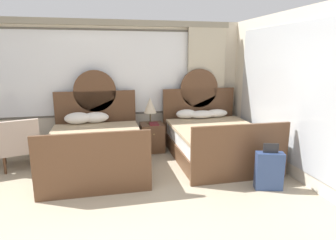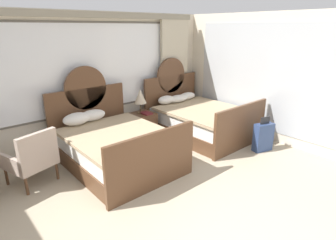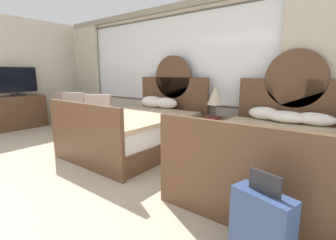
% 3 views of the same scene
% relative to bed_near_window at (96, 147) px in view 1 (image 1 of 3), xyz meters
% --- Properties ---
extents(wall_back_window, '(6.94, 0.22, 2.70)m').
position_rel_bed_near_window_xyz_m(wall_back_window, '(-0.28, 1.19, 1.06)').
color(wall_back_window, beige).
rests_on(wall_back_window, ground_plane).
extents(wall_right_mirror, '(0.08, 4.82, 2.70)m').
position_rel_bed_near_window_xyz_m(wall_right_mirror, '(3.22, -1.19, 0.98)').
color(wall_right_mirror, beige).
rests_on(wall_right_mirror, ground_plane).
extents(bed_near_window, '(1.64, 2.17, 1.69)m').
position_rel_bed_near_window_xyz_m(bed_near_window, '(0.00, 0.00, 0.00)').
color(bed_near_window, brown).
rests_on(bed_near_window, ground_plane).
extents(bed_near_mirror, '(1.64, 2.17, 1.69)m').
position_rel_bed_near_window_xyz_m(bed_near_mirror, '(2.25, 0.00, 0.00)').
color(bed_near_mirror, brown).
rests_on(bed_near_mirror, ground_plane).
extents(nightstand_between_beds, '(0.47, 0.50, 0.59)m').
position_rel_bed_near_window_xyz_m(nightstand_between_beds, '(1.13, 0.68, -0.07)').
color(nightstand_between_beds, brown).
rests_on(nightstand_between_beds, ground_plane).
extents(table_lamp_on_nightstand, '(0.27, 0.27, 0.54)m').
position_rel_bed_near_window_xyz_m(table_lamp_on_nightstand, '(1.10, 0.72, 0.59)').
color(table_lamp_on_nightstand, brown).
rests_on(table_lamp_on_nightstand, nightstand_between_beds).
extents(book_on_nightstand, '(0.18, 0.26, 0.03)m').
position_rel_bed_near_window_xyz_m(book_on_nightstand, '(1.15, 0.58, 0.24)').
color(book_on_nightstand, maroon).
rests_on(book_on_nightstand, nightstand_between_beds).
extents(armchair_by_window_left, '(0.79, 0.79, 0.91)m').
position_rel_bed_near_window_xyz_m(armchair_by_window_left, '(-1.31, 0.26, 0.09)').
color(armchair_by_window_left, '#B29E8E').
rests_on(armchair_by_window_left, ground_plane).
extents(suitcase_on_floor, '(0.43, 0.28, 0.72)m').
position_rel_bed_near_window_xyz_m(suitcase_on_floor, '(2.56, -1.45, -0.08)').
color(suitcase_on_floor, navy).
rests_on(suitcase_on_floor, ground_plane).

